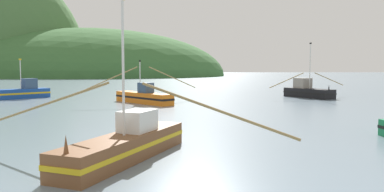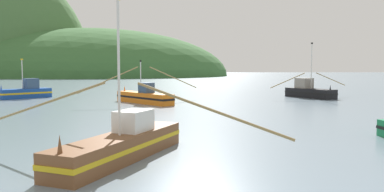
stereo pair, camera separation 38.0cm
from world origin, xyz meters
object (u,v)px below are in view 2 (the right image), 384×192
object	(u,v)px
fishing_boat_black	(309,91)
fishing_boat_blue	(26,92)
fishing_boat_brown	(123,143)
fishing_boat_orange	(144,97)

from	to	relation	value
fishing_boat_black	fishing_boat_blue	world-z (taller)	fishing_boat_black
fishing_boat_brown	fishing_boat_black	world-z (taller)	fishing_boat_black
fishing_boat_black	fishing_boat_brown	bearing A→B (deg)	-58.70
fishing_boat_blue	fishing_boat_brown	bearing A→B (deg)	73.52
fishing_boat_black	fishing_boat_blue	bearing A→B (deg)	-118.50
fishing_boat_orange	fishing_boat_blue	xyz separation A→B (m)	(-17.15, 8.16, 0.10)
fishing_boat_black	fishing_boat_blue	size ratio (longest dim) A/B	2.05
fishing_boat_orange	fishing_boat_black	world-z (taller)	fishing_boat_black
fishing_boat_orange	fishing_boat_black	xyz separation A→B (m)	(22.76, 7.22, 0.12)
fishing_boat_orange	fishing_boat_black	size ratio (longest dim) A/B	1.01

